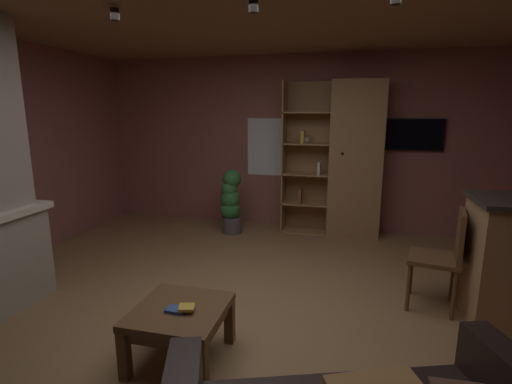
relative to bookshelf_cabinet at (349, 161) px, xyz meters
name	(u,v)px	position (x,y,z in m)	size (l,w,h in m)	color
floor	(245,324)	(-0.79, -2.66, -1.08)	(5.96, 5.80, 0.02)	olive
wall_back	(296,143)	(-0.79, 0.27, 0.21)	(6.08, 0.06, 2.56)	#8E544C
window_pane_back	(266,147)	(-1.24, 0.24, 0.14)	(0.58, 0.01, 0.86)	white
bookshelf_cabinet	(349,161)	(0.00, 0.00, 0.00)	(1.38, 0.41, 2.17)	#997047
coffee_table	(180,318)	(-1.10, -3.22, -0.75)	(0.63, 0.65, 0.40)	brown
table_book_0	(176,310)	(-1.10, -3.27, -0.66)	(0.13, 0.10, 0.02)	#2D4C8C
table_book_1	(187,308)	(-1.03, -3.27, -0.64)	(0.11, 0.10, 0.02)	gold
dining_chair	(444,253)	(0.86, -1.98, -0.55)	(0.49, 0.49, 0.92)	brown
potted_floor_plant	(231,201)	(-1.64, -0.34, -0.60)	(0.32, 0.32, 0.94)	#4C4C51
wall_mounted_tv	(414,135)	(0.85, 0.21, 0.36)	(0.78, 0.06, 0.44)	black
track_light_spot_0	(2,22)	(-2.93, -2.61, 1.42)	(0.07, 0.07, 0.09)	black
track_light_spot_1	(115,14)	(-1.83, -2.63, 1.42)	(0.07, 0.07, 0.09)	black
track_light_spot_2	(254,6)	(-0.72, -2.60, 1.42)	(0.07, 0.07, 0.09)	black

